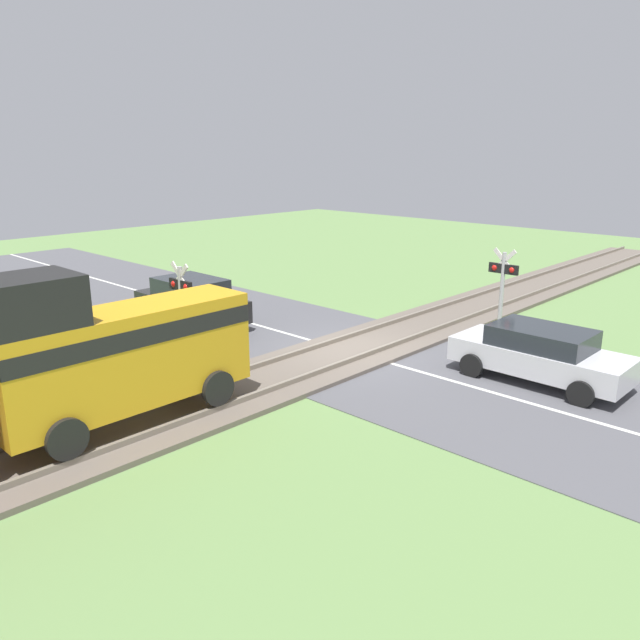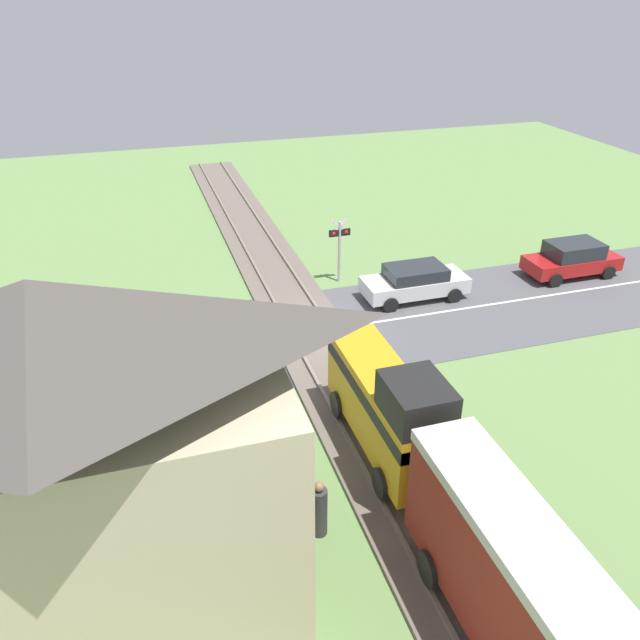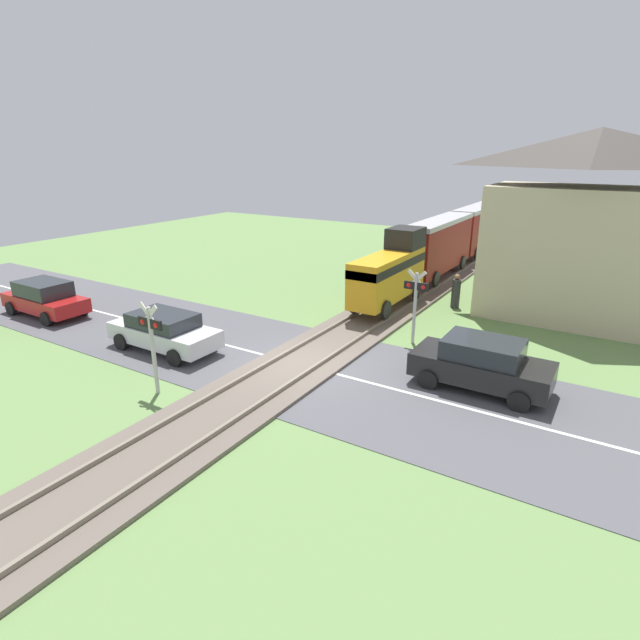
{
  "view_description": "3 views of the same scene",
  "coord_description": "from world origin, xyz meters",
  "px_view_note": "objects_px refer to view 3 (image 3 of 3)",
  "views": [
    {
      "loc": [
        -10.72,
        12.56,
        5.5
      ],
      "look_at": [
        0.0,
        1.27,
        1.2
      ],
      "focal_mm": 35.0,
      "sensor_mm": 36.0,
      "label": 1
    },
    {
      "loc": [
        5.4,
        18.67,
        11.24
      ],
      "look_at": [
        0.0,
        1.27,
        1.2
      ],
      "focal_mm": 35.0,
      "sensor_mm": 36.0,
      "label": 2
    },
    {
      "loc": [
        8.54,
        -12.45,
        6.8
      ],
      "look_at": [
        0.0,
        1.27,
        1.2
      ],
      "focal_mm": 28.0,
      "sensor_mm": 36.0,
      "label": 3
    }
  ],
  "objects_px": {
    "car_behind_queue": "(45,298)",
    "car_far_side": "(481,363)",
    "crossing_signal_east_approach": "(416,296)",
    "pedestrian_by_station": "(456,292)",
    "station_building": "(585,231)",
    "train": "(446,242)",
    "car_near_crossing": "(164,331)",
    "crossing_signal_west_approach": "(152,336)"
  },
  "relations": [
    {
      "from": "car_near_crossing",
      "to": "car_behind_queue",
      "type": "xyz_separation_m",
      "value": [
        -7.29,
        0.0,
        0.05
      ]
    },
    {
      "from": "train",
      "to": "station_building",
      "type": "relative_size",
      "value": 2.51
    },
    {
      "from": "car_behind_queue",
      "to": "train",
      "type": "bearing_deg",
      "value": 52.66
    },
    {
      "from": "train",
      "to": "car_far_side",
      "type": "height_order",
      "value": "train"
    },
    {
      "from": "car_near_crossing",
      "to": "station_building",
      "type": "relative_size",
      "value": 0.52
    },
    {
      "from": "car_near_crossing",
      "to": "pedestrian_by_station",
      "type": "bearing_deg",
      "value": 55.33
    },
    {
      "from": "train",
      "to": "car_near_crossing",
      "type": "relative_size",
      "value": 4.8
    },
    {
      "from": "crossing_signal_west_approach",
      "to": "crossing_signal_east_approach",
      "type": "height_order",
      "value": "same"
    },
    {
      "from": "crossing_signal_east_approach",
      "to": "car_near_crossing",
      "type": "bearing_deg",
      "value": -143.69
    },
    {
      "from": "crossing_signal_west_approach",
      "to": "crossing_signal_east_approach",
      "type": "bearing_deg",
      "value": 57.74
    },
    {
      "from": "car_near_crossing",
      "to": "crossing_signal_east_approach",
      "type": "relative_size",
      "value": 1.51
    },
    {
      "from": "car_behind_queue",
      "to": "pedestrian_by_station",
      "type": "height_order",
      "value": "pedestrian_by_station"
    },
    {
      "from": "car_far_side",
      "to": "crossing_signal_west_approach",
      "type": "relative_size",
      "value": 1.44
    },
    {
      "from": "pedestrian_by_station",
      "to": "train",
      "type": "bearing_deg",
      "value": 113.62
    },
    {
      "from": "crossing_signal_west_approach",
      "to": "pedestrian_by_station",
      "type": "bearing_deg",
      "value": 69.3
    },
    {
      "from": "train",
      "to": "car_near_crossing",
      "type": "height_order",
      "value": "train"
    },
    {
      "from": "car_near_crossing",
      "to": "station_building",
      "type": "distance_m",
      "value": 16.59
    },
    {
      "from": "car_far_side",
      "to": "crossing_signal_east_approach",
      "type": "height_order",
      "value": "crossing_signal_east_approach"
    },
    {
      "from": "car_near_crossing",
      "to": "crossing_signal_west_approach",
      "type": "height_order",
      "value": "crossing_signal_west_approach"
    },
    {
      "from": "station_building",
      "to": "car_near_crossing",
      "type": "bearing_deg",
      "value": -136.12
    },
    {
      "from": "crossing_signal_east_approach",
      "to": "station_building",
      "type": "distance_m",
      "value": 7.82
    },
    {
      "from": "crossing_signal_east_approach",
      "to": "pedestrian_by_station",
      "type": "relative_size",
      "value": 1.8
    },
    {
      "from": "car_near_crossing",
      "to": "car_behind_queue",
      "type": "distance_m",
      "value": 7.29
    },
    {
      "from": "car_behind_queue",
      "to": "car_far_side",
      "type": "bearing_deg",
      "value": 9.33
    },
    {
      "from": "train",
      "to": "station_building",
      "type": "xyz_separation_m",
      "value": [
        7.02,
        -4.47,
        1.77
      ]
    },
    {
      "from": "car_far_side",
      "to": "crossing_signal_west_approach",
      "type": "height_order",
      "value": "crossing_signal_west_approach"
    },
    {
      "from": "station_building",
      "to": "pedestrian_by_station",
      "type": "height_order",
      "value": "station_building"
    },
    {
      "from": "car_far_side",
      "to": "train",
      "type": "bearing_deg",
      "value": 113.01
    },
    {
      "from": "train",
      "to": "car_far_side",
      "type": "xyz_separation_m",
      "value": [
        5.48,
        -12.91,
        -1.09
      ]
    },
    {
      "from": "train",
      "to": "crossing_signal_west_approach",
      "type": "xyz_separation_m",
      "value": [
        -2.42,
        -18.18,
        -0.11
      ]
    },
    {
      "from": "crossing_signal_west_approach",
      "to": "pedestrian_by_station",
      "type": "xyz_separation_m",
      "value": [
        4.81,
        12.72,
        -1.08
      ]
    },
    {
      "from": "train",
      "to": "crossing_signal_west_approach",
      "type": "bearing_deg",
      "value": -97.58
    },
    {
      "from": "train",
      "to": "crossing_signal_east_approach",
      "type": "bearing_deg",
      "value": -77.05
    },
    {
      "from": "train",
      "to": "car_near_crossing",
      "type": "distance_m",
      "value": 16.53
    },
    {
      "from": "car_far_side",
      "to": "car_behind_queue",
      "type": "relative_size",
      "value": 0.99
    },
    {
      "from": "car_behind_queue",
      "to": "pedestrian_by_station",
      "type": "relative_size",
      "value": 2.64
    },
    {
      "from": "crossing_signal_east_approach",
      "to": "station_building",
      "type": "height_order",
      "value": "station_building"
    },
    {
      "from": "train",
      "to": "station_building",
      "type": "bearing_deg",
      "value": -32.53
    },
    {
      "from": "pedestrian_by_station",
      "to": "car_near_crossing",
      "type": "bearing_deg",
      "value": -124.67
    },
    {
      "from": "train",
      "to": "pedestrian_by_station",
      "type": "height_order",
      "value": "train"
    },
    {
      "from": "crossing_signal_east_approach",
      "to": "station_building",
      "type": "bearing_deg",
      "value": 52.75
    },
    {
      "from": "station_building",
      "to": "crossing_signal_east_approach",
      "type": "bearing_deg",
      "value": -127.25
    }
  ]
}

